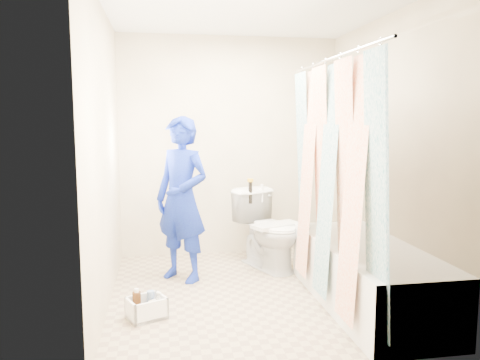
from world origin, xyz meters
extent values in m
plane|color=tan|center=(0.00, 0.00, 0.00)|extent=(2.60, 2.60, 0.00)
cube|color=silver|center=(0.00, 0.00, 2.40)|extent=(2.40, 2.60, 0.02)
cube|color=beige|center=(0.00, 1.30, 1.20)|extent=(2.40, 0.02, 2.40)
cube|color=beige|center=(0.00, -1.30, 1.20)|extent=(2.40, 0.02, 2.40)
cube|color=beige|center=(-1.20, 0.00, 1.20)|extent=(0.02, 2.60, 2.40)
cube|color=beige|center=(1.20, 0.00, 1.20)|extent=(0.02, 2.60, 2.40)
cube|color=white|center=(0.85, -0.43, 0.25)|extent=(0.70, 1.75, 0.50)
cube|color=white|center=(0.85, -0.43, 0.46)|extent=(0.58, 1.63, 0.06)
cylinder|color=silver|center=(0.52, -0.43, 1.95)|extent=(0.02, 1.90, 0.02)
cube|color=white|center=(0.52, -0.43, 1.02)|extent=(0.06, 1.75, 1.80)
imported|color=silver|center=(0.30, 0.67, 0.39)|extent=(0.70, 0.88, 0.79)
cube|color=white|center=(0.35, 0.56, 0.46)|extent=(0.53, 0.38, 0.04)
cylinder|color=black|center=(0.14, 0.83, 0.76)|extent=(0.04, 0.04, 0.23)
cylinder|color=gold|center=(0.14, 0.83, 0.88)|extent=(0.06, 0.06, 0.03)
cylinder|color=white|center=(0.28, 0.89, 0.73)|extent=(0.03, 0.03, 0.19)
imported|color=#0F279F|center=(-0.58, 0.47, 0.77)|extent=(0.66, 0.64, 1.53)
cube|color=white|center=(-0.89, -0.38, 0.01)|extent=(0.33, 0.31, 0.03)
cube|color=white|center=(-1.01, -0.43, 0.08)|extent=(0.10, 0.21, 0.16)
cube|color=white|center=(-0.78, -0.33, 0.08)|extent=(0.10, 0.21, 0.16)
cube|color=white|center=(-0.85, -0.47, 0.08)|extent=(0.25, 0.12, 0.16)
cube|color=white|center=(-0.93, -0.29, 0.08)|extent=(0.25, 0.12, 0.16)
cylinder|color=#43240D|center=(-0.96, -0.37, 0.12)|extent=(0.06, 0.06, 0.18)
cylinder|color=silver|center=(-0.86, -0.32, 0.11)|extent=(0.06, 0.06, 0.16)
cylinder|color=beige|center=(-0.86, -0.41, 0.09)|extent=(0.04, 0.04, 0.12)
cylinder|color=#43240D|center=(-0.93, -0.45, 0.05)|extent=(0.05, 0.05, 0.05)
cylinder|color=gold|center=(-0.93, -0.45, 0.09)|extent=(0.06, 0.06, 0.01)
imported|color=white|center=(-0.80, -0.38, 0.11)|extent=(0.11, 0.11, 0.17)
camera|label=1|loc=(-0.77, -3.83, 1.49)|focal=35.00mm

